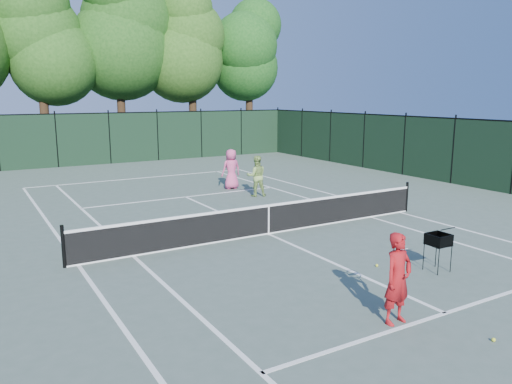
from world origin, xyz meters
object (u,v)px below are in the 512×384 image
player_green (256,176)px  ball_hopper (438,240)px  coach (398,278)px  player_pink (231,169)px  loose_ball_near_cart (494,340)px  loose_ball_midcourt (377,265)px

player_green → ball_hopper: player_green is taller
coach → player_green: 11.86m
player_pink → coach: bearing=76.6°
ball_hopper → loose_ball_near_cart: 3.54m
player_pink → player_green: player_pink is taller
player_green → ball_hopper: size_ratio=1.84×
loose_ball_near_cart → coach: bearing=122.9°
loose_ball_near_cart → loose_ball_midcourt: size_ratio=1.00×
loose_ball_midcourt → ball_hopper: bearing=-42.4°
coach → ball_hopper: 3.22m
coach → ball_hopper: coach is taller
player_pink → ball_hopper: bearing=88.2°
ball_hopper → loose_ball_midcourt: bearing=142.4°
player_pink → ball_hopper: (-0.70, -11.76, -0.12)m
coach → loose_ball_midcourt: (1.85, 2.40, -0.82)m
ball_hopper → loose_ball_midcourt: 1.55m
coach → loose_ball_near_cart: size_ratio=24.95×
coach → player_pink: size_ratio=0.96×
player_green → ball_hopper: (-0.83, -9.80, -0.07)m
player_pink → loose_ball_midcourt: player_pink is taller
player_green → loose_ball_midcourt: (-1.84, -8.87, -0.80)m
player_green → ball_hopper: 9.83m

